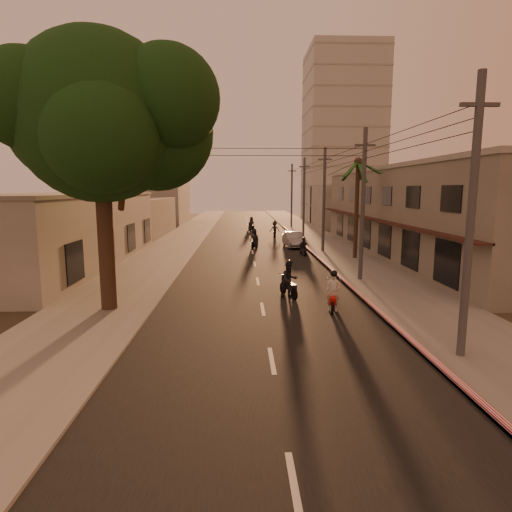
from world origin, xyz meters
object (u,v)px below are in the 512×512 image
(scooter_far_b, at_px, (275,230))
(scooter_mid_a, at_px, (289,280))
(scooter_red, at_px, (333,293))
(scooter_far_c, at_px, (251,224))
(broadleaf_tree, at_px, (109,119))
(palm_tree, at_px, (358,167))
(scooter_mid_b, at_px, (303,247))
(scooter_far_a, at_px, (255,239))
(parked_car, at_px, (294,240))

(scooter_far_b, bearing_deg, scooter_mid_a, -86.63)
(scooter_red, distance_m, scooter_far_c, 38.51)
(broadleaf_tree, relative_size, palm_tree, 1.48)
(broadleaf_tree, distance_m, scooter_mid_b, 20.61)
(palm_tree, bearing_deg, scooter_mid_a, -119.00)
(scooter_far_b, bearing_deg, scooter_red, -83.13)
(scooter_far_a, bearing_deg, scooter_mid_b, -30.89)
(broadleaf_tree, xyz_separation_m, scooter_mid_a, (8.08, 2.07, -7.59))
(scooter_red, xyz_separation_m, scooter_mid_a, (-1.71, 2.61, 0.04))
(scooter_mid_b, height_order, scooter_far_c, scooter_far_c)
(scooter_mid_a, xyz_separation_m, scooter_far_c, (-1.09, 35.80, -0.05))
(scooter_mid_a, height_order, scooter_far_c, scooter_mid_a)
(broadleaf_tree, height_order, palm_tree, broadleaf_tree)
(scooter_far_b, relative_size, parked_car, 0.43)
(scooter_far_c, bearing_deg, palm_tree, -95.04)
(scooter_mid_b, bearing_deg, scooter_far_a, 120.66)
(palm_tree, relative_size, scooter_far_b, 4.23)
(scooter_mid_a, bearing_deg, scooter_red, -75.35)
(scooter_mid_b, relative_size, parked_car, 0.36)
(scooter_red, bearing_deg, scooter_mid_b, 100.56)
(parked_car, bearing_deg, broadleaf_tree, -120.43)
(scooter_mid_b, bearing_deg, scooter_far_b, 86.20)
(scooter_red, distance_m, scooter_far_b, 30.27)
(scooter_red, bearing_deg, broadleaf_tree, -169.10)
(scooter_far_a, xyz_separation_m, scooter_far_b, (2.61, 9.27, 0.03))
(scooter_mid_b, bearing_deg, scooter_red, -102.69)
(scooter_mid_b, distance_m, scooter_far_a, 6.13)
(scooter_mid_b, relative_size, scooter_far_b, 0.83)
(parked_car, bearing_deg, scooter_far_c, 98.48)
(broadleaf_tree, distance_m, scooter_far_c, 39.25)
(parked_car, bearing_deg, scooter_mid_b, -91.81)
(broadleaf_tree, relative_size, scooter_far_a, 6.52)
(palm_tree, relative_size, scooter_red, 4.30)
(scooter_red, bearing_deg, scooter_mid_a, 137.37)
(palm_tree, xyz_separation_m, scooter_red, (-4.82, -14.40, -6.31))
(broadleaf_tree, bearing_deg, scooter_red, -3.16)
(scooter_mid_a, bearing_deg, broadleaf_tree, 175.70)
(scooter_red, height_order, scooter_mid_a, scooter_mid_a)
(scooter_red, relative_size, scooter_mid_b, 1.19)
(scooter_far_c, bearing_deg, scooter_far_b, -95.65)
(parked_car, height_order, scooter_far_c, scooter_far_c)
(scooter_mid_b, bearing_deg, scooter_far_c, 90.59)
(broadleaf_tree, distance_m, parked_car, 24.85)
(scooter_mid_b, bearing_deg, scooter_mid_a, -110.39)
(palm_tree, bearing_deg, scooter_mid_b, 153.56)
(scooter_red, xyz_separation_m, scooter_mid_b, (1.00, 16.30, -0.13))
(scooter_mid_a, bearing_deg, scooter_far_c, 73.09)
(palm_tree, distance_m, scooter_red, 16.44)
(scooter_mid_b, xyz_separation_m, scooter_far_b, (-1.32, 13.97, 0.16))
(scooter_red, height_order, scooter_far_c, scooter_red)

